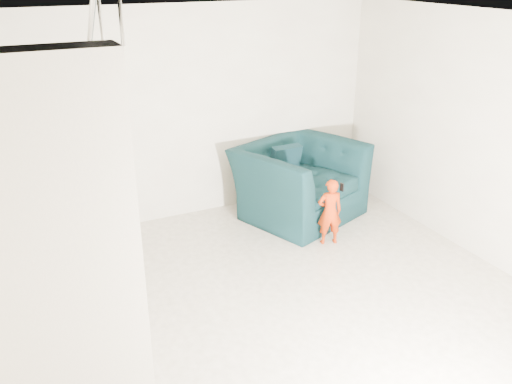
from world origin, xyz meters
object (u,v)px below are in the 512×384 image
armchair (299,181)px  toddler (330,212)px  side_table (355,180)px  staircase (53,254)px

armchair → toddler: armchair is taller
armchair → side_table: (1.05, 0.20, -0.24)m
staircase → toddler: bearing=11.9°
side_table → staircase: bearing=-158.0°
toddler → side_table: size_ratio=2.27×
staircase → side_table: bearing=22.0°
armchair → side_table: armchair is taller
armchair → staircase: staircase is taller
toddler → staircase: (-3.12, -0.66, 0.54)m
armchair → staircase: (-3.20, -1.51, 0.47)m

